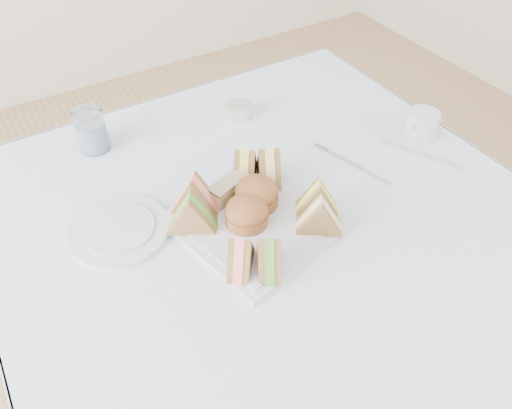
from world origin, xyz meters
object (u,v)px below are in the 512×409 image
serving_plate (256,221)px  table (268,324)px  water_glass (91,130)px  creamer_jug (422,125)px

serving_plate → table: bearing=-11.2°
table → serving_plate: size_ratio=3.36×
table → serving_plate: serving_plate is taller
serving_plate → water_glass: bearing=102.8°
water_glass → table: bearing=-60.1°
creamer_jug → water_glass: bearing=146.7°
serving_plate → water_glass: size_ratio=2.79×
creamer_jug → table: bearing=-179.8°
table → water_glass: water_glass is taller
table → serving_plate: bearing=-178.3°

